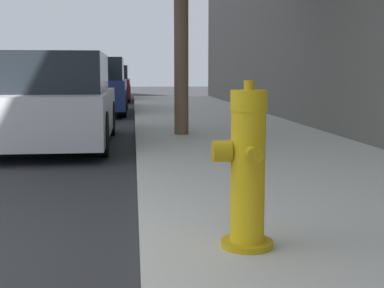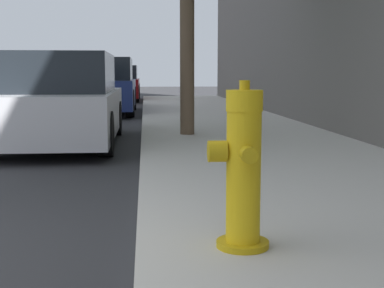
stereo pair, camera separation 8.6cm
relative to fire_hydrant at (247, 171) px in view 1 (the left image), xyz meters
The scene contains 4 objects.
fire_hydrant is the anchor object (origin of this frame).
parked_car_near 5.65m from the fire_hydrant, 108.59° to the left, with size 1.69×3.96×1.38m.
parked_car_mid 11.83m from the fire_hydrant, 98.06° to the left, with size 1.73×4.25×1.49m.
parked_car_far 18.31m from the fire_hydrant, 95.16° to the left, with size 1.81×4.20×1.37m.
Camera 1 is at (2.01, -2.62, 1.10)m, focal length 50.00 mm.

